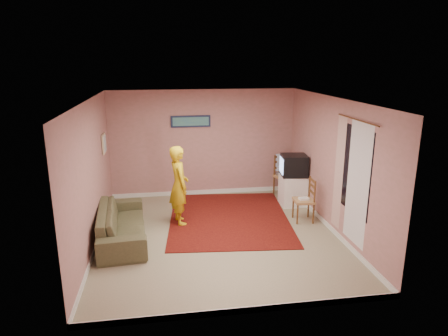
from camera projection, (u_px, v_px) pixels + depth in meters
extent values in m
plane|color=gray|center=(218.00, 235.00, 7.70)|extent=(5.00, 5.00, 0.00)
cube|color=#B37578|center=(203.00, 143.00, 9.74)|extent=(4.50, 0.02, 2.60)
cube|color=#B37578|center=(245.00, 224.00, 4.98)|extent=(4.50, 0.02, 2.60)
cube|color=#B37578|center=(91.00, 176.00, 7.03)|extent=(0.02, 5.00, 2.60)
cube|color=#B37578|center=(333.00, 166.00, 7.70)|extent=(0.02, 5.00, 2.60)
cube|color=silver|center=(217.00, 99.00, 7.02)|extent=(4.50, 5.00, 0.02)
cube|color=silver|center=(204.00, 192.00, 10.06)|extent=(4.50, 0.02, 0.10)
cube|color=silver|center=(244.00, 310.00, 5.32)|extent=(4.50, 0.02, 0.10)
cube|color=silver|center=(98.00, 241.00, 7.36)|extent=(0.02, 5.00, 0.10)
cube|color=silver|center=(328.00, 226.00, 8.02)|extent=(0.02, 5.00, 0.10)
cube|color=black|center=(355.00, 171.00, 6.80)|extent=(0.01, 1.10, 1.50)
cube|color=silver|center=(357.00, 184.00, 6.70)|extent=(0.01, 0.75, 2.10)
cube|color=beige|center=(339.00, 173.00, 7.37)|extent=(0.01, 0.35, 2.10)
cylinder|color=brown|center=(357.00, 120.00, 6.56)|extent=(0.02, 1.40, 0.02)
cube|color=#151D3A|center=(191.00, 121.00, 9.52)|extent=(0.95, 0.03, 0.28)
cube|color=#306385|center=(191.00, 121.00, 9.51)|extent=(0.86, 0.01, 0.20)
cube|color=beige|center=(104.00, 144.00, 8.49)|extent=(0.03, 0.38, 0.42)
cube|color=#B2BFC3|center=(105.00, 143.00, 8.49)|extent=(0.01, 0.30, 0.34)
cube|color=#330509|center=(229.00, 218.00, 8.53)|extent=(2.76, 3.31, 0.02)
cube|color=white|center=(293.00, 190.00, 9.23)|extent=(0.56, 0.51, 0.71)
cube|color=black|center=(294.00, 165.00, 9.07)|extent=(0.61, 0.57, 0.49)
cube|color=#8CB2F2|center=(281.00, 165.00, 9.06)|extent=(0.07, 0.41, 0.35)
cube|color=#A67C51|center=(285.00, 177.00, 9.82)|extent=(0.57, 0.56, 0.05)
cube|color=brown|center=(286.00, 166.00, 9.75)|extent=(0.45, 0.19, 0.52)
cube|color=#ACACB1|center=(285.00, 174.00, 9.81)|extent=(0.42, 0.33, 0.06)
cube|color=#8BAEE4|center=(284.00, 162.00, 9.88)|extent=(0.41, 0.05, 0.43)
cube|color=#A67C51|center=(304.00, 201.00, 8.29)|extent=(0.42, 0.44, 0.05)
cube|color=brown|center=(304.00, 190.00, 8.23)|extent=(0.07, 0.42, 0.47)
cube|color=white|center=(304.00, 199.00, 8.28)|extent=(0.20, 0.15, 0.04)
imported|color=brown|center=(122.00, 224.00, 7.47)|extent=(1.01, 2.19, 0.62)
imported|color=gold|center=(179.00, 185.00, 8.08)|extent=(0.51, 0.67, 1.63)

